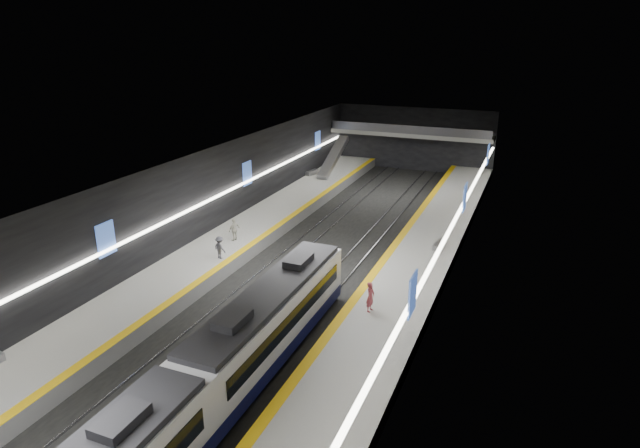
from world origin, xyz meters
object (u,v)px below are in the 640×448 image
at_px(passenger_right_a, 370,297).
at_px(passenger_left_a, 234,230).
at_px(escalator, 333,157).
at_px(passenger_left_b, 220,248).
at_px(bench_left_far, 312,172).
at_px(train, 189,402).
at_px(bench_right_far, 439,245).

xyz_separation_m(passenger_right_a, passenger_left_a, (-13.58, 6.87, -0.02)).
distance_m(escalator, passenger_left_b, 27.11).
bearing_deg(bench_left_far, train, -62.64).
relative_size(train, bench_left_far, 15.20).
relative_size(train, passenger_left_a, 16.15).
distance_m(bench_left_far, bench_right_far, 24.78).
height_order(escalator, bench_right_far, escalator).
bearing_deg(passenger_left_b, escalator, -67.68).
xyz_separation_m(train, bench_left_far, (-12.00, 41.13, -0.95)).
bearing_deg(bench_right_far, train, -98.71).
relative_size(passenger_right_a, passenger_left_b, 1.10).
height_order(bench_right_far, passenger_left_b, passenger_left_b).
relative_size(bench_left_far, passenger_left_b, 1.15).
xyz_separation_m(bench_left_far, bench_right_far, (18.10, -16.92, -0.02)).
bearing_deg(passenger_right_a, train, 168.86).
distance_m(train, escalator, 44.02).
height_order(escalator, passenger_left_a, escalator).
relative_size(train, bench_right_far, 16.42).
xyz_separation_m(escalator, passenger_right_a, (14.16, -30.40, -0.95)).
xyz_separation_m(bench_right_far, passenger_left_b, (-14.66, -8.40, 0.64)).
bearing_deg(train, bench_left_far, 106.26).
xyz_separation_m(passenger_right_a, passenger_left_b, (-12.71, 3.35, -0.09)).
distance_m(bench_right_far, passenger_right_a, 11.93).
distance_m(train, bench_left_far, 42.86).
xyz_separation_m(bench_right_far, passenger_right_a, (-1.94, -11.74, 0.72)).
bearing_deg(bench_right_far, passenger_right_a, -93.95).
xyz_separation_m(passenger_left_a, passenger_left_b, (0.87, -3.52, -0.07)).
relative_size(escalator, passenger_right_a, 4.22).
distance_m(bench_right_far, passenger_left_a, 16.29).
relative_size(bench_left_far, bench_right_far, 1.08).
relative_size(bench_left_far, passenger_left_a, 1.06).
bearing_deg(bench_left_far, passenger_left_a, -72.17).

